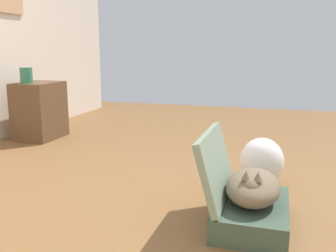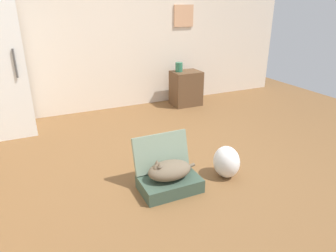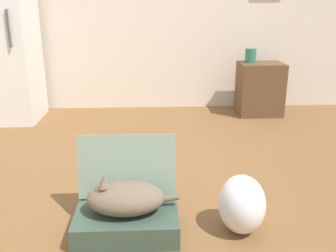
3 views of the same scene
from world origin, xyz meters
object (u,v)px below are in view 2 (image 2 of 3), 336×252
at_px(refrigerator, 1,67).
at_px(vase_tall, 179,67).
at_px(suitcase_base, 170,184).
at_px(plastic_bag_white, 226,162).
at_px(side_table, 186,88).
at_px(cat, 169,170).

xyz_separation_m(refrigerator, vase_tall, (2.60, 0.09, -0.23)).
bearing_deg(suitcase_base, refrigerator, 121.38).
height_order(refrigerator, vase_tall, refrigerator).
distance_m(plastic_bag_white, side_table, 2.40).
relative_size(suitcase_base, side_table, 0.97).
bearing_deg(cat, vase_tall, 61.38).
height_order(plastic_bag_white, refrigerator, refrigerator).
bearing_deg(side_table, plastic_bag_white, -108.02).
xyz_separation_m(suitcase_base, refrigerator, (-1.35, 2.21, 0.83)).
xyz_separation_m(plastic_bag_white, refrigerator, (-1.98, 2.23, 0.73)).
bearing_deg(plastic_bag_white, suitcase_base, 178.89).
relative_size(plastic_bag_white, vase_tall, 2.12).
distance_m(plastic_bag_white, refrigerator, 3.07).
distance_m(refrigerator, side_table, 2.79).
relative_size(suitcase_base, plastic_bag_white, 1.71).
height_order(plastic_bag_white, side_table, side_table).
bearing_deg(refrigerator, plastic_bag_white, -48.33).
distance_m(cat, refrigerator, 2.68).
relative_size(suitcase_base, vase_tall, 3.62).
distance_m(plastic_bag_white, vase_tall, 2.45).
height_order(side_table, vase_tall, vase_tall).
distance_m(suitcase_base, refrigerator, 2.72).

